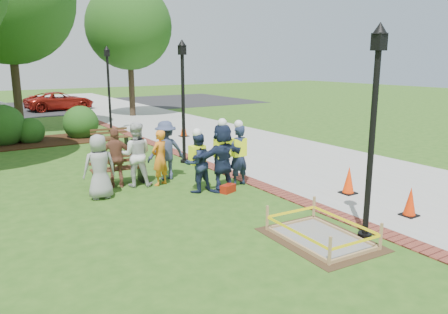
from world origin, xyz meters
TOP-DOWN VIEW (x-y plane):
  - ground at (0.00, 0.00)m, footprint 100.00×100.00m
  - sidewalk at (5.00, 10.00)m, footprint 6.00×60.00m
  - brick_edging at (1.75, 10.00)m, footprint 0.50×60.00m
  - mulch_bed at (-3.00, 12.00)m, footprint 7.00×3.00m
  - parking_lot at (0.00, 27.00)m, footprint 36.00×12.00m
  - wet_concrete_pad at (0.40, -2.59)m, footprint 1.81×2.38m
  - bench_near at (-1.66, 3.56)m, footprint 1.58×0.64m
  - bench_far at (-0.14, 8.90)m, footprint 1.55×0.68m
  - cone_front at (3.12, -2.72)m, footprint 0.36×0.36m
  - cone_back at (3.26, -0.75)m, footprint 0.39×0.39m
  - cone_far at (3.71, 9.77)m, footprint 0.41×0.41m
  - toolbox at (0.59, 1.14)m, footprint 0.49×0.37m
  - lamp_near at (1.25, -3.00)m, footprint 0.28×0.28m
  - lamp_mid at (1.25, 5.00)m, footprint 0.28×0.28m
  - lamp_far at (1.25, 13.00)m, footprint 0.28×0.28m
  - tree_right at (4.61, 18.72)m, footprint 5.38×5.38m
  - shrub_b at (-3.73, 12.24)m, footprint 1.86×1.86m
  - shrub_c at (-2.68, 12.02)m, footprint 1.20×1.20m
  - shrub_d at (-0.45, 12.15)m, footprint 1.62×1.62m
  - shrub_e at (-3.20, 12.78)m, footprint 1.09×1.09m
  - casual_person_a at (-2.51, 2.52)m, footprint 0.57×0.38m
  - casual_person_b at (-0.66, 2.83)m, footprint 0.61×0.52m
  - casual_person_c at (-1.28, 3.10)m, footprint 0.70×0.60m
  - casual_person_d at (-1.79, 3.28)m, footprint 0.63×0.50m
  - casual_person_e at (-0.24, 3.31)m, footprint 0.59×0.39m
  - hivis_worker_a at (0.55, 1.38)m, footprint 0.65×0.46m
  - hivis_worker_b at (1.23, 1.58)m, footprint 0.61×0.44m
  - hivis_worker_c at (-0.07, 1.66)m, footprint 0.57×0.42m
  - parked_car_c at (1.37, 24.74)m, footprint 2.46×4.62m

SIDE VIEW (x-z plane):
  - ground at x=0.00m, z-range 0.00..0.00m
  - shrub_b at x=-3.73m, z-range -0.93..0.93m
  - shrub_c at x=-2.68m, z-range -0.60..0.60m
  - shrub_d at x=-0.45m, z-range -0.81..0.81m
  - shrub_e at x=-3.20m, z-range -0.54..0.54m
  - parked_car_c at x=1.37m, z-range -0.72..0.72m
  - parking_lot at x=0.00m, z-range 0.00..0.01m
  - sidewalk at x=5.00m, z-range 0.00..0.02m
  - brick_edging at x=1.75m, z-range 0.00..0.03m
  - mulch_bed at x=-3.00m, z-range -0.01..0.04m
  - toolbox at x=0.59m, z-range 0.00..0.22m
  - wet_concrete_pad at x=0.40m, z-range -0.04..0.51m
  - bench_far at x=-0.14m, z-range -0.15..0.67m
  - bench_near at x=-1.66m, z-range -0.15..0.69m
  - cone_front at x=3.12m, z-range -0.01..0.70m
  - cone_back at x=3.26m, z-range -0.01..0.76m
  - cone_far at x=3.71m, z-range -0.01..0.79m
  - casual_person_b at x=-0.66m, z-range 0.00..1.62m
  - casual_person_d at x=-1.79m, z-range 0.00..1.70m
  - casual_person_a at x=-2.51m, z-range 0.00..1.71m
  - hivis_worker_c at x=-0.07m, z-range 0.00..1.78m
  - casual_person_e at x=-0.24m, z-range 0.00..1.79m
  - casual_person_c at x=-1.28m, z-range 0.00..1.86m
  - hivis_worker_b at x=1.23m, z-range -0.01..1.90m
  - hivis_worker_a at x=0.55m, z-range -0.02..2.02m
  - lamp_near at x=1.25m, z-range 0.35..4.61m
  - lamp_mid at x=1.25m, z-range 0.35..4.61m
  - lamp_far at x=1.25m, z-range 0.35..4.61m
  - tree_right at x=4.61m, z-range 1.45..9.77m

